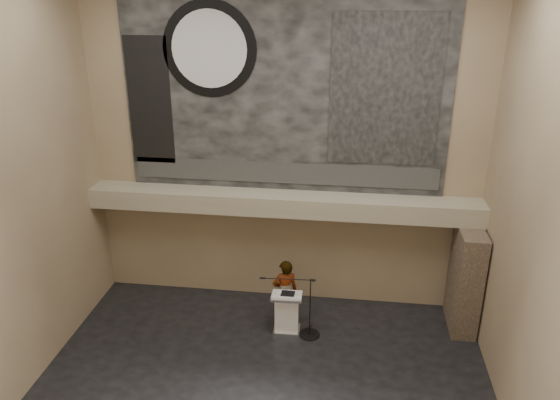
# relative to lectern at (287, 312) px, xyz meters

# --- Properties ---
(floor) EXTENTS (10.00, 10.00, 0.00)m
(floor) POSITION_rel_lectern_xyz_m (-0.29, -2.30, -0.55)
(floor) COLOR black
(floor) RESTS_ON ground
(wall_back) EXTENTS (10.00, 0.02, 8.50)m
(wall_back) POSITION_rel_lectern_xyz_m (-0.29, 1.70, 3.70)
(wall_back) COLOR #867155
(wall_back) RESTS_ON floor
(wall_front) EXTENTS (10.00, 0.02, 8.50)m
(wall_front) POSITION_rel_lectern_xyz_m (-0.29, -6.30, 3.70)
(wall_front) COLOR #867155
(wall_front) RESTS_ON floor
(wall_left) EXTENTS (0.02, 8.00, 8.50)m
(wall_left) POSITION_rel_lectern_xyz_m (-5.29, -2.30, 3.70)
(wall_left) COLOR #867155
(wall_left) RESTS_ON floor
(wall_right) EXTENTS (0.02, 8.00, 8.50)m
(wall_right) POSITION_rel_lectern_xyz_m (4.71, -2.30, 3.70)
(wall_right) COLOR #867155
(wall_right) RESTS_ON floor
(soffit) EXTENTS (10.00, 0.80, 0.50)m
(soffit) POSITION_rel_lectern_xyz_m (-0.29, 1.30, 2.40)
(soffit) COLOR gray
(soffit) RESTS_ON wall_back
(sprinkler_left) EXTENTS (0.04, 0.04, 0.06)m
(sprinkler_left) POSITION_rel_lectern_xyz_m (-1.89, 1.25, 2.12)
(sprinkler_left) COLOR #B2893D
(sprinkler_left) RESTS_ON soffit
(sprinkler_right) EXTENTS (0.04, 0.04, 0.06)m
(sprinkler_right) POSITION_rel_lectern_xyz_m (1.61, 1.25, 2.12)
(sprinkler_right) COLOR #B2893D
(sprinkler_right) RESTS_ON soffit
(banner) EXTENTS (8.00, 0.05, 5.00)m
(banner) POSITION_rel_lectern_xyz_m (-0.29, 1.67, 5.15)
(banner) COLOR black
(banner) RESTS_ON wall_back
(banner_text_strip) EXTENTS (7.76, 0.02, 0.55)m
(banner_text_strip) POSITION_rel_lectern_xyz_m (-0.29, 1.63, 3.10)
(banner_text_strip) COLOR #2D2D2D
(banner_text_strip) RESTS_ON banner
(banner_clock_rim) EXTENTS (2.30, 0.02, 2.30)m
(banner_clock_rim) POSITION_rel_lectern_xyz_m (-2.09, 1.63, 6.15)
(banner_clock_rim) COLOR black
(banner_clock_rim) RESTS_ON banner
(banner_clock_face) EXTENTS (1.84, 0.02, 1.84)m
(banner_clock_face) POSITION_rel_lectern_xyz_m (-2.09, 1.61, 6.15)
(banner_clock_face) COLOR silver
(banner_clock_face) RESTS_ON banner
(banner_building_print) EXTENTS (2.60, 0.02, 3.60)m
(banner_building_print) POSITION_rel_lectern_xyz_m (2.11, 1.63, 5.25)
(banner_building_print) COLOR black
(banner_building_print) RESTS_ON banner
(banner_brick_print) EXTENTS (1.10, 0.02, 3.20)m
(banner_brick_print) POSITION_rel_lectern_xyz_m (-3.69, 1.63, 4.85)
(banner_brick_print) COLOR black
(banner_brick_print) RESTS_ON banner
(stone_pier) EXTENTS (0.60, 1.40, 2.70)m
(stone_pier) POSITION_rel_lectern_xyz_m (4.36, 0.85, 0.80)
(stone_pier) COLOR #413428
(stone_pier) RESTS_ON floor
(lectern) EXTENTS (0.76, 0.55, 1.14)m
(lectern) POSITION_rel_lectern_xyz_m (0.00, 0.00, 0.00)
(lectern) COLOR silver
(lectern) RESTS_ON floor
(binder) EXTENTS (0.34, 0.27, 0.04)m
(binder) POSITION_rel_lectern_xyz_m (0.02, -0.04, 0.56)
(binder) COLOR black
(binder) RESTS_ON lectern
(papers) EXTENTS (0.21, 0.29, 0.00)m
(papers) POSITION_rel_lectern_xyz_m (-0.13, -0.06, 0.55)
(papers) COLOR white
(papers) RESTS_ON lectern
(speaker_person) EXTENTS (0.76, 0.63, 1.79)m
(speaker_person) POSITION_rel_lectern_xyz_m (-0.09, 0.39, 0.34)
(speaker_person) COLOR silver
(speaker_person) RESTS_ON floor
(mic_stand) EXTENTS (1.48, 0.52, 1.61)m
(mic_stand) POSITION_rel_lectern_xyz_m (0.53, -0.08, -0.31)
(mic_stand) COLOR black
(mic_stand) RESTS_ON floor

